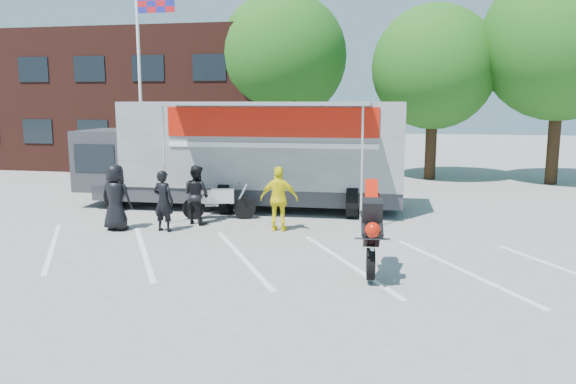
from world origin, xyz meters
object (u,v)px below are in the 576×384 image
(tree_left, at_px, (283,57))
(spectator_leather_c, at_px, (197,195))
(spectator_leather_b, at_px, (163,201))
(parked_motorcycle, at_px, (219,219))
(stunt_bike_rider, at_px, (369,272))
(spectator_leather_a, at_px, (116,197))
(spectator_hivis, at_px, (279,199))
(tree_right, at_px, (561,42))
(flagpole, at_px, (145,61))
(tree_mid, at_px, (434,67))
(transporter_truck, at_px, (249,208))

(tree_left, relative_size, spectator_leather_c, 5.09)
(spectator_leather_b, bearing_deg, parked_motorcycle, -106.25)
(stunt_bike_rider, relative_size, spectator_leather_a, 1.16)
(spectator_leather_a, relative_size, spectator_hivis, 1.03)
(tree_left, bearing_deg, stunt_bike_rider, -71.81)
(parked_motorcycle, height_order, spectator_leather_c, spectator_leather_c)
(tree_right, bearing_deg, flagpole, -164.52)
(tree_left, xyz_separation_m, tree_mid, (7.00, -1.00, -0.62))
(flagpole, relative_size, tree_right, 0.88)
(stunt_bike_rider, bearing_deg, tree_left, 102.81)
(flagpole, relative_size, tree_mid, 1.04)
(tree_right, height_order, spectator_leather_c, tree_right)
(transporter_truck, relative_size, stunt_bike_rider, 5.20)
(spectator_leather_b, relative_size, spectator_leather_c, 0.98)
(parked_motorcycle, bearing_deg, tree_mid, -46.59)
(stunt_bike_rider, bearing_deg, transporter_truck, 118.88)
(flagpole, bearing_deg, spectator_leather_b, -62.16)
(tree_right, relative_size, spectator_leather_c, 5.37)
(tree_right, bearing_deg, tree_left, 172.87)
(spectator_leather_a, bearing_deg, tree_right, -136.54)
(tree_right, distance_m, transporter_truck, 14.82)
(flagpole, xyz_separation_m, tree_left, (4.24, 6.00, 0.51))
(tree_mid, bearing_deg, spectator_hivis, -111.80)
(spectator_leather_a, bearing_deg, tree_mid, -122.73)
(tree_mid, bearing_deg, spectator_leather_c, -122.93)
(tree_right, height_order, spectator_leather_a, tree_right)
(transporter_truck, distance_m, stunt_bike_rider, 7.66)
(parked_motorcycle, bearing_deg, spectator_leather_a, 116.49)
(flagpole, distance_m, transporter_truck, 7.83)
(tree_mid, height_order, transporter_truck, tree_mid)
(flagpole, distance_m, stunt_bike_rider, 14.30)
(spectator_hivis, bearing_deg, spectator_leather_b, 10.61)
(transporter_truck, distance_m, parked_motorcycle, 1.96)
(tree_left, bearing_deg, tree_right, -7.13)
(tree_left, xyz_separation_m, stunt_bike_rider, (5.11, -15.56, -5.57))
(spectator_leather_a, xyz_separation_m, spectator_hivis, (4.40, 0.79, -0.03))
(stunt_bike_rider, bearing_deg, tree_right, 58.51)
(parked_motorcycle, bearing_deg, tree_right, -63.80)
(spectator_leather_c, bearing_deg, spectator_hivis, -165.19)
(transporter_truck, relative_size, spectator_leather_b, 6.54)
(tree_mid, relative_size, transporter_truck, 0.70)
(spectator_leather_c, bearing_deg, parked_motorcycle, -96.42)
(transporter_truck, distance_m, spectator_leather_c, 2.90)
(tree_left, xyz_separation_m, spectator_leather_c, (-0.04, -11.87, -4.72))
(tree_mid, xyz_separation_m, parked_motorcycle, (-6.61, -10.14, -4.94))
(spectator_leather_a, bearing_deg, flagpole, -68.02)
(tree_mid, distance_m, tree_right, 5.11)
(flagpole, relative_size, parked_motorcycle, 3.59)
(tree_mid, bearing_deg, spectator_leather_a, -126.44)
(spectator_leather_a, distance_m, spectator_hivis, 4.47)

